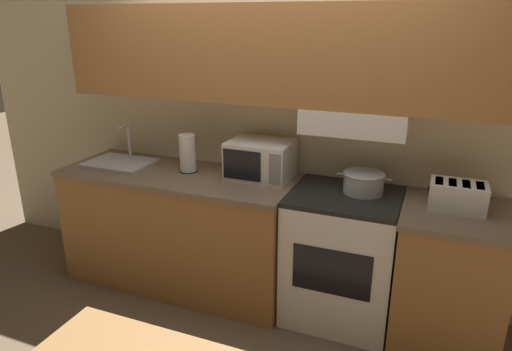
# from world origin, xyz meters

# --- Properties ---
(ground_plane) EXTENTS (16.00, 16.00, 0.00)m
(ground_plane) POSITION_xyz_m (0.00, 0.00, 0.00)
(ground_plane) COLOR brown
(wall_back) EXTENTS (5.51, 0.38, 2.55)m
(wall_back) POSITION_xyz_m (0.01, -0.07, 1.51)
(wall_back) COLOR beige
(wall_back) RESTS_ON ground_plane
(lower_counter_main) EXTENTS (1.78, 0.69, 0.91)m
(lower_counter_main) POSITION_xyz_m (-0.68, -0.33, 0.46)
(lower_counter_main) COLOR #A36B38
(lower_counter_main) RESTS_ON ground_plane
(lower_counter_right_stub) EXTENTS (0.64, 0.69, 0.91)m
(lower_counter_right_stub) POSITION_xyz_m (1.25, -0.33, 0.46)
(lower_counter_right_stub) COLOR #A36B38
(lower_counter_right_stub) RESTS_ON ground_plane
(stove_range) EXTENTS (0.71, 0.63, 0.91)m
(stove_range) POSITION_xyz_m (0.57, -0.31, 0.46)
(stove_range) COLOR white
(stove_range) RESTS_ON ground_plane
(cooking_pot) EXTENTS (0.35, 0.27, 0.14)m
(cooking_pot) POSITION_xyz_m (0.67, -0.24, 0.99)
(cooking_pot) COLOR #B7BABF
(cooking_pot) RESTS_ON stove_range
(microwave) EXTENTS (0.44, 0.36, 0.27)m
(microwave) POSITION_xyz_m (-0.07, -0.20, 1.05)
(microwave) COLOR white
(microwave) RESTS_ON lower_counter_main
(toaster) EXTENTS (0.33, 0.22, 0.17)m
(toaster) POSITION_xyz_m (1.23, -0.31, 1.00)
(toaster) COLOR white
(toaster) RESTS_ON lower_counter_right_stub
(sink_basin) EXTENTS (0.50, 0.37, 0.29)m
(sink_basin) POSITION_xyz_m (-1.20, -0.33, 0.93)
(sink_basin) COLOR #B7BABF
(sink_basin) RESTS_ON lower_counter_main
(paper_towel_roll) EXTENTS (0.14, 0.14, 0.28)m
(paper_towel_roll) POSITION_xyz_m (-0.62, -0.28, 1.05)
(paper_towel_roll) COLOR black
(paper_towel_roll) RESTS_ON lower_counter_main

